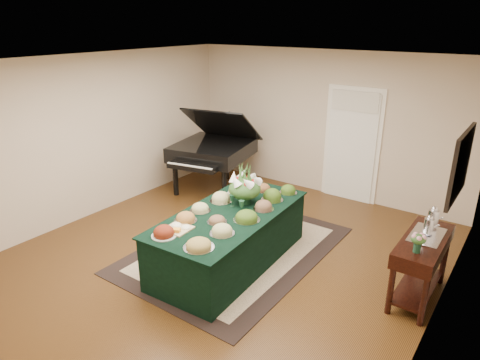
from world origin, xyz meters
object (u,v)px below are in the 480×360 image
Objects in this scene: mahogany_sideboard at (422,253)px; grand_piano at (213,150)px; buffet_table at (230,238)px; floral_centerpiece at (245,185)px.

grand_piano is at bearing 162.62° from mahogany_sideboard.
buffet_table is 0.76m from floral_centerpiece.
floral_centerpiece reaches higher than mahogany_sideboard.
floral_centerpiece is 2.52m from grand_piano.
grand_piano reaches higher than mahogany_sideboard.
mahogany_sideboard is (2.32, 0.68, 0.23)m from buffet_table.
floral_centerpiece is 0.39× the size of mahogany_sideboard.
grand_piano is (-1.90, 1.64, -0.22)m from floral_centerpiece.
buffet_table is 2.43m from mahogany_sideboard.
grand_piano is at bearing 133.65° from buffet_table.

